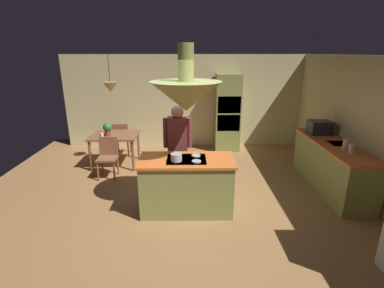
{
  "coord_description": "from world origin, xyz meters",
  "views": [
    {
      "loc": [
        0.03,
        -4.57,
        2.61
      ],
      "look_at": [
        0.1,
        0.4,
        1.0
      ],
      "focal_mm": 26.75,
      "sensor_mm": 36.0,
      "label": 1
    }
  ],
  "objects_px": {
    "chair_by_back_wall": "(122,137)",
    "potted_plant_on_table": "(107,129)",
    "cooking_pot_on_cooktop": "(176,157)",
    "microwave_on_counter": "(320,127)",
    "kitchen_island": "(187,185)",
    "person_at_island": "(178,144)",
    "chair_facing_island": "(108,154)",
    "oven_tower": "(227,113)",
    "canister_sugar": "(346,144)",
    "dining_table": "(115,139)",
    "canister_flour": "(352,149)",
    "cup_on_table": "(102,135)"
  },
  "relations": [
    {
      "from": "oven_tower",
      "to": "person_at_island",
      "type": "bearing_deg",
      "value": -116.05
    },
    {
      "from": "microwave_on_counter",
      "to": "chair_by_back_wall",
      "type": "bearing_deg",
      "value": 164.25
    },
    {
      "from": "person_at_island",
      "to": "kitchen_island",
      "type": "bearing_deg",
      "value": -76.09
    },
    {
      "from": "dining_table",
      "to": "cooking_pot_on_cooktop",
      "type": "distance_m",
      "value": 2.73
    },
    {
      "from": "kitchen_island",
      "to": "chair_by_back_wall",
      "type": "relative_size",
      "value": 1.8
    },
    {
      "from": "cup_on_table",
      "to": "canister_sugar",
      "type": "xyz_separation_m",
      "value": [
        4.76,
        -1.47,
        0.24
      ]
    },
    {
      "from": "chair_by_back_wall",
      "to": "dining_table",
      "type": "bearing_deg",
      "value": 90.0
    },
    {
      "from": "canister_flour",
      "to": "microwave_on_counter",
      "type": "xyz_separation_m",
      "value": [
        0.0,
        1.26,
        0.05
      ]
    },
    {
      "from": "kitchen_island",
      "to": "potted_plant_on_table",
      "type": "distance_m",
      "value": 2.75
    },
    {
      "from": "chair_facing_island",
      "to": "potted_plant_on_table",
      "type": "xyz_separation_m",
      "value": [
        -0.12,
        0.57,
        0.42
      ]
    },
    {
      "from": "dining_table",
      "to": "cooking_pot_on_cooktop",
      "type": "height_order",
      "value": "cooking_pot_on_cooktop"
    },
    {
      "from": "oven_tower",
      "to": "cooking_pot_on_cooktop",
      "type": "relative_size",
      "value": 11.5
    },
    {
      "from": "chair_facing_island",
      "to": "cup_on_table",
      "type": "height_order",
      "value": "chair_facing_island"
    },
    {
      "from": "chair_by_back_wall",
      "to": "canister_sugar",
      "type": "distance_m",
      "value": 5.14
    },
    {
      "from": "chair_by_back_wall",
      "to": "potted_plant_on_table",
      "type": "height_order",
      "value": "potted_plant_on_table"
    },
    {
      "from": "microwave_on_counter",
      "to": "cooking_pot_on_cooktop",
      "type": "xyz_separation_m",
      "value": [
        -3.0,
        -1.62,
        -0.06
      ]
    },
    {
      "from": "person_at_island",
      "to": "chair_facing_island",
      "type": "height_order",
      "value": "person_at_island"
    },
    {
      "from": "oven_tower",
      "to": "canister_sugar",
      "type": "bearing_deg",
      "value": -58.46
    },
    {
      "from": "dining_table",
      "to": "person_at_island",
      "type": "height_order",
      "value": "person_at_island"
    },
    {
      "from": "kitchen_island",
      "to": "chair_facing_island",
      "type": "bearing_deg",
      "value": 139.86
    },
    {
      "from": "kitchen_island",
      "to": "potted_plant_on_table",
      "type": "height_order",
      "value": "potted_plant_on_table"
    },
    {
      "from": "cup_on_table",
      "to": "cooking_pot_on_cooktop",
      "type": "distance_m",
      "value": 2.68
    },
    {
      "from": "person_at_island",
      "to": "canister_sugar",
      "type": "xyz_separation_m",
      "value": [
        3.0,
        -0.25,
        0.06
      ]
    },
    {
      "from": "canister_sugar",
      "to": "microwave_on_counter",
      "type": "xyz_separation_m",
      "value": [
        0.0,
        1.08,
        0.03
      ]
    },
    {
      "from": "dining_table",
      "to": "person_at_island",
      "type": "relative_size",
      "value": 0.63
    },
    {
      "from": "oven_tower",
      "to": "chair_facing_island",
      "type": "bearing_deg",
      "value": -147.13
    },
    {
      "from": "oven_tower",
      "to": "dining_table",
      "type": "bearing_deg",
      "value": -157.79
    },
    {
      "from": "chair_facing_island",
      "to": "person_at_island",
      "type": "bearing_deg",
      "value": -26.75
    },
    {
      "from": "potted_plant_on_table",
      "to": "microwave_on_counter",
      "type": "relative_size",
      "value": 0.65
    },
    {
      "from": "dining_table",
      "to": "cup_on_table",
      "type": "height_order",
      "value": "cup_on_table"
    },
    {
      "from": "chair_facing_island",
      "to": "potted_plant_on_table",
      "type": "height_order",
      "value": "potted_plant_on_table"
    },
    {
      "from": "kitchen_island",
      "to": "chair_facing_island",
      "type": "distance_m",
      "value": 2.22
    },
    {
      "from": "cooking_pot_on_cooktop",
      "to": "microwave_on_counter",
      "type": "bearing_deg",
      "value": 28.31
    },
    {
      "from": "oven_tower",
      "to": "cup_on_table",
      "type": "xyz_separation_m",
      "value": [
        -3.02,
        -1.37,
        -0.23
      ]
    },
    {
      "from": "oven_tower",
      "to": "person_at_island",
      "type": "height_order",
      "value": "oven_tower"
    },
    {
      "from": "chair_facing_island",
      "to": "canister_flour",
      "type": "bearing_deg",
      "value": -14.87
    },
    {
      "from": "kitchen_island",
      "to": "canister_flour",
      "type": "height_order",
      "value": "canister_flour"
    },
    {
      "from": "kitchen_island",
      "to": "cup_on_table",
      "type": "distance_m",
      "value": 2.71
    },
    {
      "from": "canister_sugar",
      "to": "oven_tower",
      "type": "bearing_deg",
      "value": 121.54
    },
    {
      "from": "potted_plant_on_table",
      "to": "canister_sugar",
      "type": "distance_m",
      "value": 4.93
    },
    {
      "from": "cup_on_table",
      "to": "microwave_on_counter",
      "type": "xyz_separation_m",
      "value": [
        4.76,
        -0.39,
        0.27
      ]
    },
    {
      "from": "cup_on_table",
      "to": "canister_flour",
      "type": "height_order",
      "value": "canister_flour"
    },
    {
      "from": "cooking_pot_on_cooktop",
      "to": "potted_plant_on_table",
      "type": "bearing_deg",
      "value": 127.94
    },
    {
      "from": "kitchen_island",
      "to": "oven_tower",
      "type": "relative_size",
      "value": 0.76
    },
    {
      "from": "cup_on_table",
      "to": "kitchen_island",
      "type": "bearing_deg",
      "value": -44.31
    },
    {
      "from": "potted_plant_on_table",
      "to": "canister_flour",
      "type": "height_order",
      "value": "canister_flour"
    },
    {
      "from": "person_at_island",
      "to": "chair_by_back_wall",
      "type": "bearing_deg",
      "value": 126.1
    },
    {
      "from": "oven_tower",
      "to": "chair_facing_island",
      "type": "relative_size",
      "value": 2.38
    },
    {
      "from": "canister_sugar",
      "to": "potted_plant_on_table",
      "type": "bearing_deg",
      "value": 161.12
    },
    {
      "from": "microwave_on_counter",
      "to": "chair_facing_island",
      "type": "bearing_deg",
      "value": -179.34
    }
  ]
}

